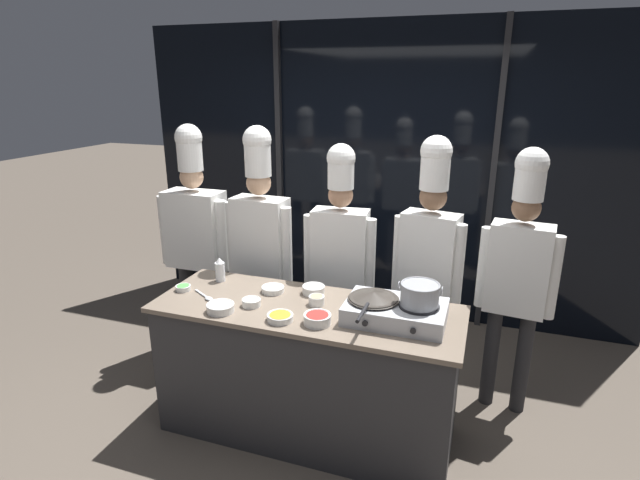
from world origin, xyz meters
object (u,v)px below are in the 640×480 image
(portable_stove, at_px, (395,311))
(chef_sous, at_px, (261,235))
(prep_bowl_garlic, at_px, (220,307))
(serving_spoon_slotted, at_px, (206,297))
(chef_apprentice, at_px, (519,265))
(prep_bowl_shrimp, at_px, (273,289))
(chef_pastry, at_px, (429,251))
(prep_bowl_carrots, at_px, (280,317))
(chef_head, at_px, (196,230))
(frying_pan, at_px, (373,296))
(squeeze_bottle_clear, at_px, (220,270))
(prep_bowl_bell_pepper, at_px, (317,318))
(prep_bowl_chicken, at_px, (251,302))
(prep_bowl_scallions, at_px, (183,287))
(prep_bowl_rice, at_px, (314,289))
(stock_pot, at_px, (420,294))
(prep_bowl_mushrooms, at_px, (317,300))
(chef_line, at_px, (340,249))

(portable_stove, bearing_deg, chef_sous, 150.68)
(prep_bowl_garlic, xyz_separation_m, serving_spoon_slotted, (-0.18, 0.14, -0.02))
(serving_spoon_slotted, relative_size, chef_apprentice, 0.11)
(prep_bowl_shrimp, bearing_deg, chef_pastry, 30.06)
(prep_bowl_shrimp, distance_m, prep_bowl_carrots, 0.41)
(serving_spoon_slotted, bearing_deg, chef_head, 125.74)
(frying_pan, distance_m, prep_bowl_shrimp, 0.72)
(serving_spoon_slotted, relative_size, chef_sous, 0.11)
(squeeze_bottle_clear, distance_m, prep_bowl_bell_pepper, 0.91)
(frying_pan, distance_m, prep_bowl_chicken, 0.75)
(prep_bowl_scallions, distance_m, prep_bowl_rice, 0.85)
(portable_stove, xyz_separation_m, prep_bowl_rice, (-0.57, 0.20, -0.03))
(prep_bowl_scallions, xyz_separation_m, chef_sous, (0.24, 0.68, 0.18))
(prep_bowl_scallions, bearing_deg, portable_stove, 1.33)
(stock_pot, xyz_separation_m, prep_bowl_shrimp, (-0.96, 0.14, -0.16))
(squeeze_bottle_clear, distance_m, serving_spoon_slotted, 0.29)
(stock_pot, height_order, prep_bowl_garlic, stock_pot)
(portable_stove, xyz_separation_m, chef_sous, (-1.15, 0.65, 0.15))
(prep_bowl_carrots, bearing_deg, prep_bowl_garlic, -178.49)
(prep_bowl_garlic, height_order, chef_apprentice, chef_apprentice)
(prep_bowl_garlic, distance_m, chef_head, 1.18)
(portable_stove, height_order, chef_pastry, chef_pastry)
(prep_bowl_chicken, bearing_deg, prep_bowl_scallions, 173.05)
(prep_bowl_shrimp, bearing_deg, prep_bowl_carrots, -59.99)
(prep_bowl_chicken, bearing_deg, prep_bowl_rice, 45.07)
(portable_stove, distance_m, chef_head, 1.88)
(prep_bowl_bell_pepper, distance_m, chef_apprentice, 1.39)
(chef_head, relative_size, chef_apprentice, 1.04)
(prep_bowl_mushrooms, bearing_deg, prep_bowl_rice, 116.23)
(prep_bowl_shrimp, height_order, prep_bowl_rice, prep_bowl_rice)
(chef_line, bearing_deg, serving_spoon_slotted, 45.66)
(stock_pot, height_order, prep_bowl_scallions, stock_pot)
(prep_bowl_bell_pepper, height_order, chef_apprentice, chef_apprentice)
(stock_pot, distance_m, chef_head, 1.99)
(prep_bowl_shrimp, distance_m, prep_bowl_rice, 0.27)
(serving_spoon_slotted, bearing_deg, portable_stove, 4.31)
(chef_head, bearing_deg, serving_spoon_slotted, 126.00)
(prep_bowl_scallions, bearing_deg, prep_bowl_bell_pepper, -8.79)
(prep_bowl_scallions, bearing_deg, chef_apprentice, 19.19)
(prep_bowl_rice, xyz_separation_m, chef_pastry, (0.66, 0.47, 0.18))
(squeeze_bottle_clear, distance_m, prep_bowl_garlic, 0.48)
(prep_bowl_mushrooms, bearing_deg, prep_bowl_carrots, -115.37)
(prep_bowl_scallions, xyz_separation_m, prep_bowl_bell_pepper, (0.98, -0.15, 0.01))
(squeeze_bottle_clear, distance_m, prep_bowl_scallions, 0.27)
(stock_pot, bearing_deg, prep_bowl_shrimp, 171.88)
(prep_bowl_carrots, bearing_deg, chef_line, 84.83)
(prep_bowl_mushrooms, height_order, chef_apprentice, chef_apprentice)
(prep_bowl_bell_pepper, distance_m, prep_bowl_rice, 0.42)
(prep_bowl_mushrooms, height_order, prep_bowl_shrimp, prep_bowl_mushrooms)
(prep_bowl_mushrooms, xyz_separation_m, chef_pastry, (0.59, 0.62, 0.18))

